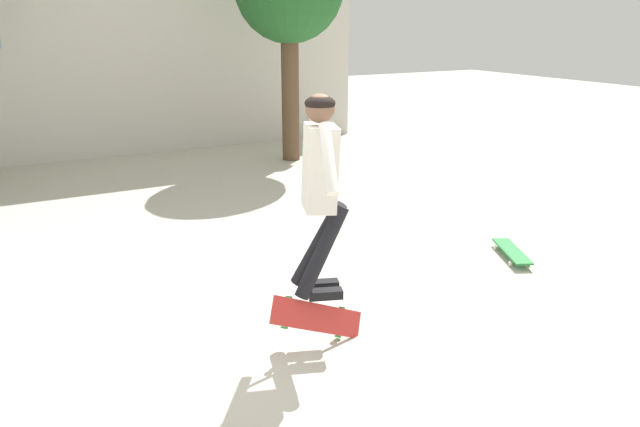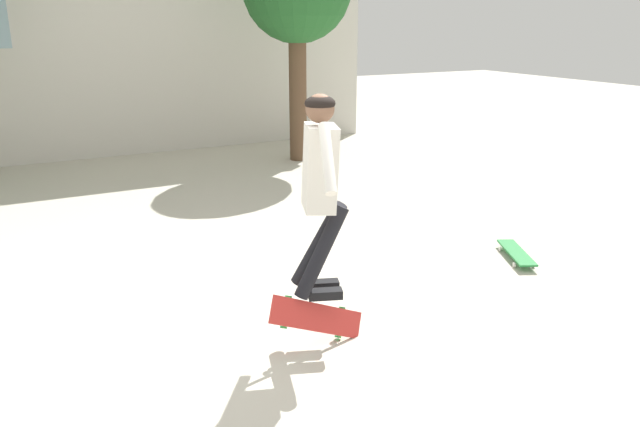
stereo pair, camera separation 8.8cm
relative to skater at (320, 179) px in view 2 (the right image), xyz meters
name	(u,v)px [view 2 (the right image)]	position (x,y,z in m)	size (l,w,h in m)	color
ground_plane	(277,338)	(-0.29, 0.18, -1.32)	(40.00, 40.00, 0.00)	beige
building_backdrop	(92,23)	(-0.30, 8.07, 1.05)	(11.16, 0.52, 5.45)	beige
skater	(320,179)	(0.00, 0.00, 0.00)	(0.50, 1.12, 1.54)	silver
skateboard_flipping	(317,318)	(-0.07, -0.08, -1.08)	(0.87, 0.21, 0.54)	red
skateboard_resting	(516,253)	(2.65, 0.58, -1.25)	(0.50, 0.77, 0.08)	#237F38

